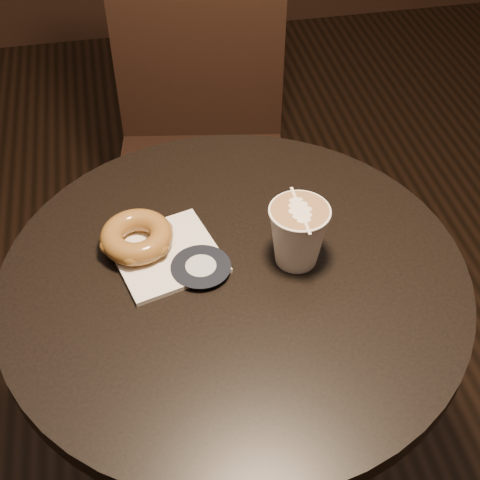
# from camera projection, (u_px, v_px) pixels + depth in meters

# --- Properties ---
(cafe_table) EXTENTS (0.70, 0.70, 0.75)m
(cafe_table) POSITION_uv_depth(u_px,v_px,m) (235.00, 352.00, 1.13)
(cafe_table) COLOR black
(cafe_table) RESTS_ON ground
(chair) EXTENTS (0.47, 0.47, 1.02)m
(chair) POSITION_uv_depth(u_px,v_px,m) (200.00, 120.00, 1.60)
(chair) COLOR black
(chair) RESTS_ON ground
(pastry_bag) EXTENTS (0.18, 0.18, 0.01)m
(pastry_bag) POSITION_uv_depth(u_px,v_px,m) (167.00, 255.00, 1.01)
(pastry_bag) COLOR white
(pastry_bag) RESTS_ON cafe_table
(doughnut) EXTENTS (0.11, 0.11, 0.04)m
(doughnut) POSITION_uv_depth(u_px,v_px,m) (137.00, 237.00, 1.01)
(doughnut) COLOR brown
(doughnut) RESTS_ON pastry_bag
(latte_cup) EXTENTS (0.09, 0.09, 0.10)m
(latte_cup) POSITION_uv_depth(u_px,v_px,m) (298.00, 235.00, 0.98)
(latte_cup) COLOR white
(latte_cup) RESTS_ON cafe_table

